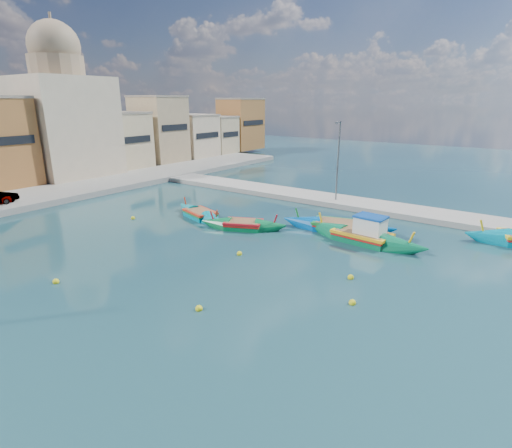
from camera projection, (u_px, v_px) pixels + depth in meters
ground at (301, 283)px, 22.47m from camera, size 160.00×160.00×0.00m
east_quay at (399, 210)px, 36.38m from camera, size 4.00×70.00×0.50m
north_quay at (23, 199)px, 40.14m from camera, size 80.00×8.00×0.60m
north_townhouses at (44, 142)px, 48.01m from camera, size 83.20×7.87×10.19m
church_block at (63, 112)px, 49.93m from camera, size 10.00×10.00×19.10m
quay_street_lamp at (338, 161)px, 38.06m from camera, size 1.18×0.16×8.00m
luzzu_turquoise_cabin at (362, 237)px, 28.92m from camera, size 3.09×10.05×3.17m
luzzu_cyan_mid at (200, 215)px, 34.96m from camera, size 4.03×7.89×2.28m
luzzu_green at (243, 226)px, 31.91m from camera, size 4.69×7.40×2.29m
luzzu_blue_south at (338, 227)px, 31.53m from camera, size 4.52×9.48×2.67m
mooring_buoys at (246, 258)px, 25.87m from camera, size 23.75×21.78×0.36m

